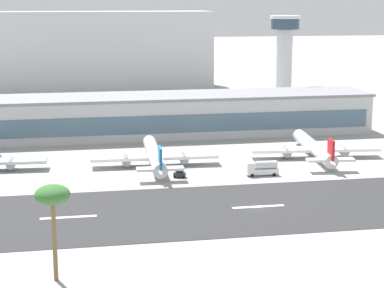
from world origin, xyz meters
name	(u,v)px	position (x,y,z in m)	size (l,w,h in m)	color
ground_plane	(257,208)	(0.00, 0.00, 0.00)	(1400.00, 1400.00, 0.00)	#9E9E99
runway_strip	(256,207)	(0.00, 0.79, 0.04)	(800.00, 37.14, 0.08)	#2D2D30
runway_centreline_dash_3	(68,217)	(-41.51, 0.79, 0.09)	(12.00, 1.20, 0.01)	white
runway_centreline_dash_4	(258,207)	(0.48, 0.79, 0.09)	(12.00, 1.20, 0.01)	white
terminal_building	(141,116)	(-16.75, 86.00, 6.97)	(159.02, 23.62, 13.94)	#B7BABC
control_tower	(284,57)	(43.29, 116.13, 23.63)	(11.91, 11.91, 39.64)	silver
distant_hotel_block	(84,50)	(-32.74, 216.40, 19.95)	(132.54, 28.19, 39.91)	#BCBCC1
airliner_blue_tail_gate_1	(155,157)	(-17.69, 41.95, 2.85)	(35.86, 42.89, 8.95)	silver
airliner_red_tail_gate_2	(315,149)	(29.82, 43.44, 2.82)	(38.50, 42.48, 8.88)	white
service_baggage_tug_0	(180,174)	(-12.82, 29.09, 1.05)	(3.51, 2.57, 2.20)	#2D3338
service_fuel_truck_1	(262,168)	(8.97, 27.30, 2.03)	(8.56, 3.03, 3.95)	white
palm_tree_0	(53,198)	(-43.48, -31.88, 14.23)	(5.79, 5.79, 16.33)	brown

